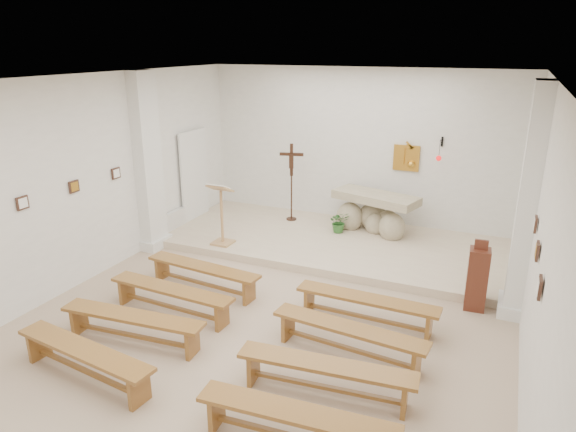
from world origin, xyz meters
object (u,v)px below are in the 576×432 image
at_px(bench_left_fourth, 84,356).
at_px(bench_left_front, 203,272).
at_px(donation_pedestal, 477,279).
at_px(bench_left_third, 133,322).
at_px(bench_right_front, 367,304).
at_px(bench_left_second, 171,294).
at_px(lectern, 221,214).
at_px(bench_right_fourth, 297,420).
at_px(altar, 374,215).
at_px(bench_right_third, 326,371).
at_px(crucifix_stand, 291,177).
at_px(bench_right_second, 349,334).

bearing_deg(bench_left_fourth, bench_left_front, 96.95).
xyz_separation_m(donation_pedestal, bench_left_third, (-4.23, -2.94, -0.17)).
height_order(bench_right_front, bench_left_second, same).
height_order(lectern, bench_left_fourth, lectern).
height_order(bench_left_front, bench_right_fourth, same).
relative_size(altar, bench_right_fourth, 0.90).
bearing_deg(bench_left_third, lectern, 95.00).
bearing_deg(bench_right_third, lectern, 129.56).
distance_m(bench_left_third, bench_right_fourth, 2.95).
relative_size(lectern, crucifix_stand, 0.73).
relative_size(donation_pedestal, bench_right_third, 0.54).
bearing_deg(bench_right_front, crucifix_stand, 128.95).
xyz_separation_m(crucifix_stand, bench_left_second, (-0.08, -4.45, -0.82)).
bearing_deg(crucifix_stand, lectern, -123.37).
xyz_separation_m(altar, bench_left_front, (-1.98, -3.55, -0.17)).
xyz_separation_m(bench_right_front, bench_right_third, (-0.00, -1.78, 0.00)).
bearing_deg(crucifix_stand, bench_right_front, -66.68).
bearing_deg(crucifix_stand, donation_pedestal, -44.13).
xyz_separation_m(lectern, bench_left_second, (0.59, -2.52, -0.44)).
xyz_separation_m(lectern, bench_right_fourth, (3.40, -4.29, -0.44)).
distance_m(crucifix_stand, bench_right_third, 6.05).
height_order(bench_left_second, bench_right_fourth, same).
relative_size(altar, bench_left_third, 0.89).
xyz_separation_m(crucifix_stand, bench_left_third, (-0.08, -5.33, -0.82)).
relative_size(altar, bench_left_front, 0.89).
xyz_separation_m(crucifix_stand, bench_right_front, (2.73, -3.56, -0.82)).
relative_size(crucifix_stand, bench_left_fourth, 0.82).
relative_size(bench_left_third, bench_right_third, 1.00).
bearing_deg(donation_pedestal, lectern, 170.32).
bearing_deg(donation_pedestal, bench_right_third, -120.06).
distance_m(bench_left_front, bench_right_fourth, 3.87).
height_order(altar, bench_right_second, altar).
bearing_deg(bench_right_third, bench_right_front, 84.59).
bearing_deg(bench_left_fourth, bench_right_front, 50.46).
bearing_deg(bench_right_third, bench_right_second, 84.59).
distance_m(bench_right_third, bench_right_fourth, 0.89).
bearing_deg(lectern, altar, 36.96).
xyz_separation_m(lectern, crucifix_stand, (0.67, 1.93, 0.38)).
distance_m(bench_left_second, bench_right_fourth, 3.32).
relative_size(bench_left_front, bench_right_second, 1.00).
bearing_deg(bench_left_fourth, bench_left_third, 96.95).
xyz_separation_m(altar, bench_left_fourth, (-1.98, -6.22, -0.17)).
height_order(lectern, bench_right_front, lectern).
height_order(bench_right_front, bench_right_third, same).
relative_size(bench_left_second, bench_left_third, 1.00).
bearing_deg(bench_left_front, bench_right_fourth, -38.21).
bearing_deg(bench_right_second, bench_left_front, 167.97).
bearing_deg(crucifix_stand, bench_right_fourth, -80.48).
relative_size(crucifix_stand, bench_left_second, 0.82).
relative_size(lectern, donation_pedestal, 1.11).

